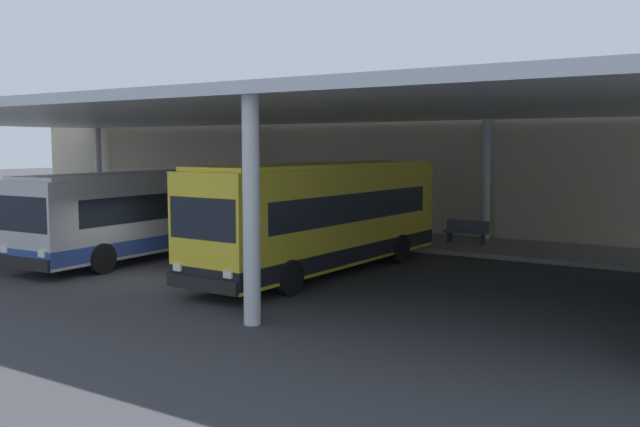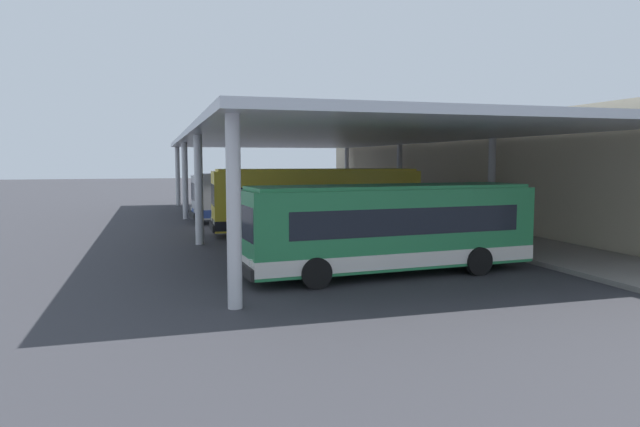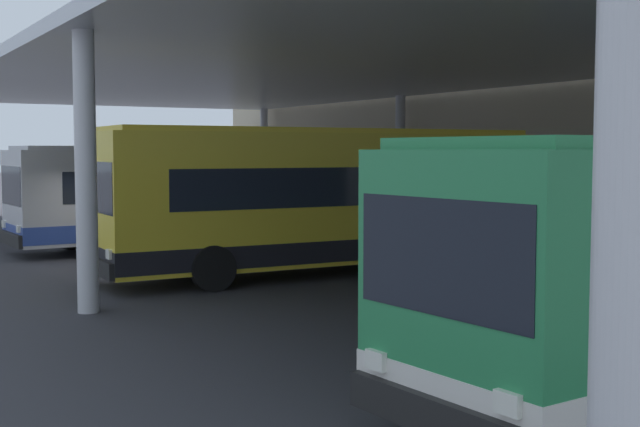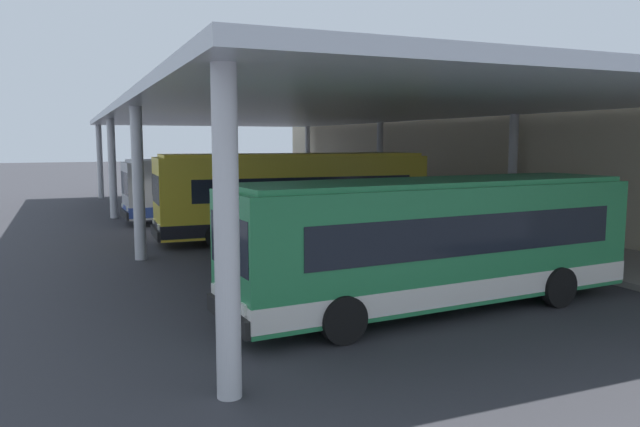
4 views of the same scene
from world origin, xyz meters
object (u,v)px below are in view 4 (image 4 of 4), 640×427
(bus_middle_bay, at_px, (436,242))
(bench_waiting, at_px, (477,219))
(trash_bin, at_px, (430,210))
(bus_second_bay, at_px, (294,195))
(bus_nearest_bay, at_px, (229,188))

(bus_middle_bay, relative_size, bench_waiting, 5.94)
(bus_middle_bay, bearing_deg, trash_bin, 147.46)
(bus_second_bay, xyz_separation_m, bench_waiting, (1.96, 7.84, -1.18))
(bus_nearest_bay, height_order, bus_middle_bay, same)
(bus_nearest_bay, distance_m, trash_bin, 10.38)
(bus_second_bay, bearing_deg, trash_bin, 103.57)
(bus_middle_bay, bearing_deg, bench_waiting, 138.26)
(bus_middle_bay, xyz_separation_m, bench_waiting, (-9.45, 8.43, -0.99))
(bus_nearest_bay, relative_size, bench_waiting, 5.90)
(bus_nearest_bay, bearing_deg, bench_waiting, 43.79)
(bus_nearest_bay, height_order, trash_bin, bus_nearest_bay)
(bus_nearest_bay, bearing_deg, bus_second_bay, 7.56)
(bus_middle_bay, bearing_deg, bus_second_bay, 177.05)
(bench_waiting, bearing_deg, bus_second_bay, -104.07)
(bus_nearest_bay, relative_size, bus_middle_bay, 0.99)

